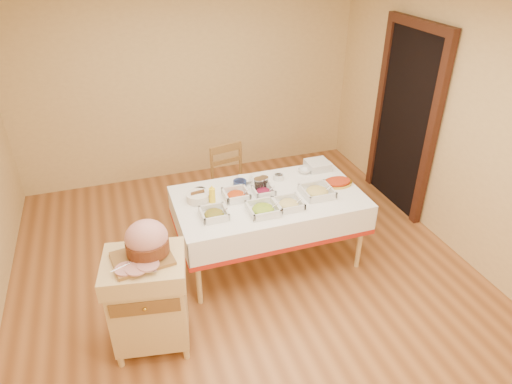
% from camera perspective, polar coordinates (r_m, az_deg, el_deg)
% --- Properties ---
extents(room_shell, '(5.00, 5.00, 5.00)m').
position_cam_1_polar(room_shell, '(3.84, -0.95, 3.49)').
color(room_shell, '#9B5D30').
rests_on(room_shell, ground).
extents(doorway, '(0.09, 1.10, 2.20)m').
position_cam_1_polar(doorway, '(5.62, 18.20, 8.80)').
color(doorway, black).
rests_on(doorway, ground).
extents(dining_table, '(1.82, 1.02, 0.76)m').
position_cam_1_polar(dining_table, '(4.52, 1.58, -2.27)').
color(dining_table, '#DAB978').
rests_on(dining_table, ground).
extents(butcher_cart, '(0.70, 0.61, 0.87)m').
position_cam_1_polar(butcher_cart, '(3.79, -13.28, -12.72)').
color(butcher_cart, '#DAB978').
rests_on(butcher_cart, ground).
extents(dining_chair, '(0.49, 0.47, 0.93)m').
position_cam_1_polar(dining_chair, '(5.20, -2.97, 0.86)').
color(dining_chair, brown).
rests_on(dining_chair, ground).
extents(ham_on_board, '(0.46, 0.43, 0.30)m').
position_cam_1_polar(ham_on_board, '(3.50, -13.57, -6.12)').
color(ham_on_board, brown).
rests_on(ham_on_board, butcher_cart).
extents(serving_dish_a, '(0.24, 0.24, 0.10)m').
position_cam_1_polar(serving_dish_a, '(4.13, -5.26, -2.72)').
color(serving_dish_a, silver).
rests_on(serving_dish_a, dining_table).
extents(serving_dish_b, '(0.27, 0.27, 0.11)m').
position_cam_1_polar(serving_dish_b, '(4.17, 0.89, -2.14)').
color(serving_dish_b, silver).
rests_on(serving_dish_b, dining_table).
extents(serving_dish_c, '(0.24, 0.24, 0.10)m').
position_cam_1_polar(serving_dish_c, '(4.27, 4.11, -1.47)').
color(serving_dish_c, silver).
rests_on(serving_dish_c, dining_table).
extents(serving_dish_d, '(0.29, 0.29, 0.11)m').
position_cam_1_polar(serving_dish_d, '(4.48, 7.65, 0.05)').
color(serving_dish_d, silver).
rests_on(serving_dish_d, dining_table).
extents(serving_dish_e, '(0.25, 0.24, 0.11)m').
position_cam_1_polar(serving_dish_e, '(4.39, -2.50, -0.36)').
color(serving_dish_e, silver).
rests_on(serving_dish_e, dining_table).
extents(serving_dish_f, '(0.21, 0.20, 0.09)m').
position_cam_1_polar(serving_dish_f, '(4.46, 0.95, 0.10)').
color(serving_dish_f, silver).
rests_on(serving_dish_f, dining_table).
extents(small_bowl_left, '(0.13, 0.13, 0.06)m').
position_cam_1_polar(small_bowl_left, '(4.49, -7.02, 0.10)').
color(small_bowl_left, silver).
rests_on(small_bowl_left, dining_table).
extents(small_bowl_mid, '(0.14, 0.14, 0.06)m').
position_cam_1_polar(small_bowl_mid, '(4.60, -2.03, 1.14)').
color(small_bowl_mid, navy).
rests_on(small_bowl_mid, dining_table).
extents(small_bowl_right, '(0.11, 0.11, 0.06)m').
position_cam_1_polar(small_bowl_right, '(4.72, 2.84, 1.92)').
color(small_bowl_right, silver).
rests_on(small_bowl_right, dining_table).
extents(bowl_white_imported, '(0.20, 0.20, 0.04)m').
position_cam_1_polar(bowl_white_imported, '(4.69, -1.43, 1.57)').
color(bowl_white_imported, silver).
rests_on(bowl_white_imported, dining_table).
extents(bowl_small_imported, '(0.15, 0.15, 0.04)m').
position_cam_1_polar(bowl_small_imported, '(4.89, 6.12, 2.69)').
color(bowl_small_imported, silver).
rests_on(bowl_small_imported, dining_table).
extents(preserve_jar_left, '(0.10, 0.10, 0.13)m').
position_cam_1_polar(preserve_jar_left, '(4.52, 0.36, 0.90)').
color(preserve_jar_left, silver).
rests_on(preserve_jar_left, dining_table).
extents(preserve_jar_right, '(0.09, 0.09, 0.12)m').
position_cam_1_polar(preserve_jar_right, '(4.56, 0.97, 1.15)').
color(preserve_jar_right, silver).
rests_on(preserve_jar_right, dining_table).
extents(mustard_bottle, '(0.06, 0.06, 0.18)m').
position_cam_1_polar(mustard_bottle, '(4.32, -5.50, -0.33)').
color(mustard_bottle, yellow).
rests_on(mustard_bottle, dining_table).
extents(bread_basket, '(0.22, 0.22, 0.10)m').
position_cam_1_polar(bread_basket, '(4.38, -7.27, -0.62)').
color(bread_basket, silver).
rests_on(bread_basket, dining_table).
extents(plate_stack, '(0.24, 0.24, 0.09)m').
position_cam_1_polar(plate_stack, '(4.97, 7.72, 3.35)').
color(plate_stack, silver).
rests_on(plate_stack, dining_table).
extents(brass_platter, '(0.31, 0.22, 0.04)m').
position_cam_1_polar(brass_platter, '(4.71, 10.17, 1.18)').
color(brass_platter, gold).
rests_on(brass_platter, dining_table).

